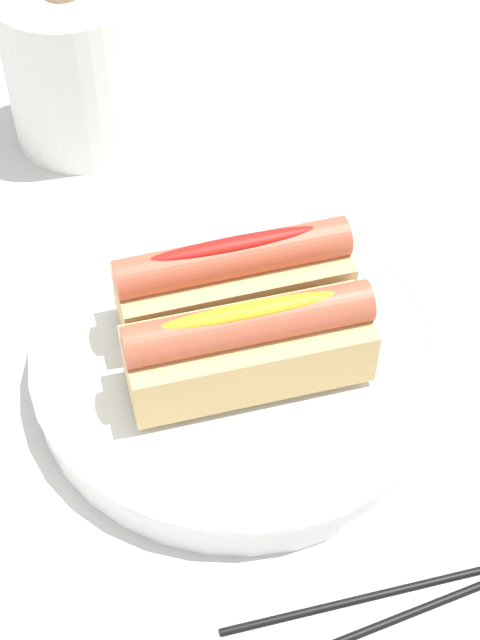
{
  "coord_description": "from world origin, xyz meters",
  "views": [
    {
      "loc": [
        -0.18,
        -0.37,
        0.52
      ],
      "look_at": [
        -0.01,
        -0.01,
        0.05
      ],
      "focal_mm": 54.5,
      "sensor_mm": 36.0,
      "label": 1
    }
  ],
  "objects_px": {
    "chopstick_far": "(374,626)",
    "serving_bowl": "(240,356)",
    "chopstick_near": "(409,586)",
    "hotdog_back": "(232,280)",
    "hotdog_front": "(249,345)",
    "paper_towel_roll": "(74,67)"
  },
  "relations": [
    {
      "from": "serving_bowl",
      "to": "paper_towel_roll",
      "type": "relative_size",
      "value": 2.04
    },
    {
      "from": "paper_towel_roll",
      "to": "chopstick_near",
      "type": "relative_size",
      "value": 0.61
    },
    {
      "from": "hotdog_front",
      "to": "hotdog_back",
      "type": "height_order",
      "value": "same"
    },
    {
      "from": "serving_bowl",
      "to": "chopstick_near",
      "type": "relative_size",
      "value": 1.25
    },
    {
      "from": "hotdog_front",
      "to": "hotdog_back",
      "type": "bearing_deg",
      "value": 75.44
    },
    {
      "from": "chopstick_far",
      "to": "serving_bowl",
      "type": "bearing_deg",
      "value": 90.85
    },
    {
      "from": "hotdog_front",
      "to": "serving_bowl",
      "type": "bearing_deg",
      "value": 75.44
    },
    {
      "from": "chopstick_near",
      "to": "serving_bowl",
      "type": "bearing_deg",
      "value": 107.9
    },
    {
      "from": "serving_bowl",
      "to": "hotdog_front",
      "type": "height_order",
      "value": "hotdog_front"
    },
    {
      "from": "hotdog_back",
      "to": "paper_towel_roll",
      "type": "bearing_deg",
      "value": 93.32
    },
    {
      "from": "serving_bowl",
      "to": "hotdog_back",
      "type": "relative_size",
      "value": 1.75
    },
    {
      "from": "hotdog_front",
      "to": "paper_towel_roll",
      "type": "bearing_deg",
      "value": 90.25
    },
    {
      "from": "chopstick_far",
      "to": "paper_towel_roll",
      "type": "bearing_deg",
      "value": 93.62
    },
    {
      "from": "serving_bowl",
      "to": "hotdog_back",
      "type": "height_order",
      "value": "hotdog_back"
    },
    {
      "from": "hotdog_back",
      "to": "chopstick_far",
      "type": "bearing_deg",
      "value": -94.42
    },
    {
      "from": "chopstick_near",
      "to": "hotdog_front",
      "type": "bearing_deg",
      "value": 111.51
    },
    {
      "from": "hotdog_front",
      "to": "chopstick_far",
      "type": "bearing_deg",
      "value": -91.07
    },
    {
      "from": "hotdog_back",
      "to": "paper_towel_roll",
      "type": "xyz_separation_m",
      "value": [
        -0.02,
        0.26,
        0.0
      ]
    },
    {
      "from": "hotdog_back",
      "to": "paper_towel_roll",
      "type": "height_order",
      "value": "paper_towel_roll"
    },
    {
      "from": "serving_bowl",
      "to": "chopstick_near",
      "type": "xyz_separation_m",
      "value": [
        0.02,
        -0.18,
        -0.02
      ]
    },
    {
      "from": "paper_towel_roll",
      "to": "chopstick_near",
      "type": "xyz_separation_m",
      "value": [
        0.03,
        -0.47,
        -0.06
      ]
    },
    {
      "from": "chopstick_near",
      "to": "hotdog_back",
      "type": "bearing_deg",
      "value": 105.19
    }
  ]
}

